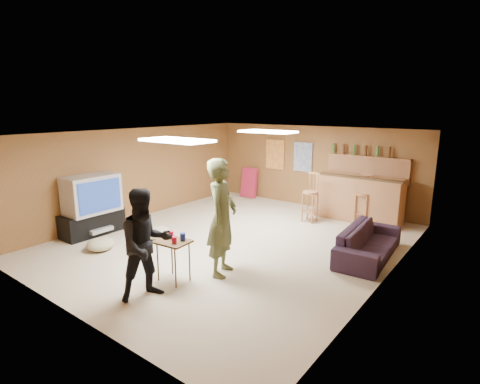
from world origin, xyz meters
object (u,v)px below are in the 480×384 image
Objects in this scene: tv_body at (92,194)px; person_black at (146,244)px; person_olive at (222,218)px; bar_counter at (359,198)px; sofa at (369,242)px; tray_table at (174,261)px.

person_black reaches higher than tv_body.
bar_counter is at bearing -31.06° from person_olive.
bar_counter reaches higher than sofa.
bar_counter is 5.63m from person_black.
sofa is 3.53m from tray_table.
person_black reaches higher than bar_counter.
person_olive is 2.88× the size of tray_table.
person_olive is at bearing 137.18° from sofa.
person_olive is at bearing 4.49° from person_black.
person_olive reaches higher than tray_table.
person_olive is (-0.72, -4.26, 0.41)m from bar_counter.
sofa is at bearing -11.08° from person_black.
sofa is (1.70, 2.13, -0.68)m from person_olive.
tv_body is 3.09m from tray_table.
tv_body is at bearing 90.91° from person_black.
bar_counter is 3.00× the size of tray_table.
bar_counter is 5.07m from tray_table.
bar_counter is 1.04× the size of person_olive.
person_black reaches higher than tray_table.
tray_table is (-0.44, -0.68, -0.63)m from person_olive.
tv_body is 0.57× the size of person_olive.
tray_table is (-2.14, -2.81, 0.05)m from sofa.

